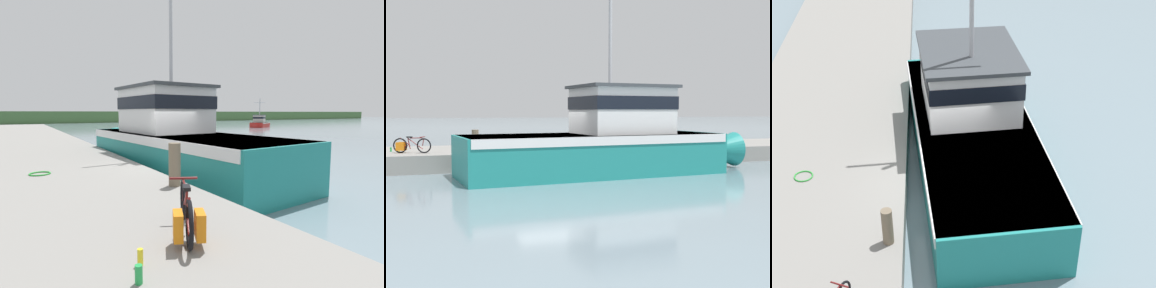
# 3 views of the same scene
# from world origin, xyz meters

# --- Properties ---
(ground_plane) EXTENTS (320.00, 320.00, 0.00)m
(ground_plane) POSITION_xyz_m (0.00, 0.00, 0.00)
(ground_plane) COLOR gray
(dock_pier) EXTENTS (5.68, 80.00, 0.75)m
(dock_pier) POSITION_xyz_m (-4.18, 0.00, 0.38)
(dock_pier) COLOR gray
(dock_pier) RESTS_ON ground_plane
(fishing_boat_main) EXTENTS (4.41, 12.49, 9.09)m
(fishing_boat_main) POSITION_xyz_m (0.77, 2.25, 1.35)
(fishing_boat_main) COLOR teal
(fishing_boat_main) RESTS_ON ground_plane
(mooring_post) EXTENTS (0.28, 0.28, 1.01)m
(mooring_post) POSITION_xyz_m (-1.70, -2.64, 1.26)
(mooring_post) COLOR #756651
(mooring_post) RESTS_ON dock_pier
(hose_coil) EXTENTS (0.56, 0.56, 0.04)m
(hose_coil) POSITION_xyz_m (-4.34, 0.41, 0.77)
(hose_coil) COLOR green
(hose_coil) RESTS_ON dock_pier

